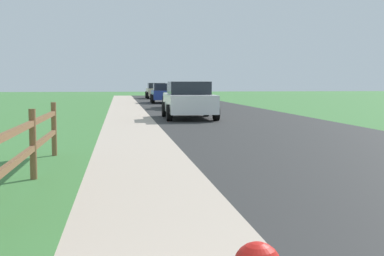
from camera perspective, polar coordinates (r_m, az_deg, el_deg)
The scene contains 8 objects.
ground_plane at distance 25.86m, azimuth -4.93°, elevation 1.61°, with size 120.00×120.00×0.00m, color #417C3C.
road_asphalt at distance 28.25m, azimuth 1.96°, elevation 1.92°, with size 7.00×66.00×0.01m, color #2C2C2C.
curb_concrete at distance 27.86m, azimuth -11.33°, elevation 1.78°, with size 6.00×66.00×0.01m, color #C0AC99.
grass_verge at distance 27.99m, azimuth -14.40°, elevation 1.74°, with size 5.00×66.00×0.00m, color #417C3C.
parked_suv_white at distance 22.17m, azimuth -0.34°, elevation 3.06°, with size 2.19×4.36×1.59m.
parked_car_silver at distance 31.01m, azimuth -1.11°, elevation 3.57°, with size 2.10×4.40×1.49m.
parked_car_blue at distance 39.21m, azimuth -3.08°, elevation 3.85°, with size 2.10×4.27×1.47m.
parked_car_beige at distance 49.91m, azimuth -3.95°, elevation 4.14°, with size 2.01×4.41×1.49m.
Camera 1 is at (-1.40, -0.77, 1.56)m, focal length 48.27 mm.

